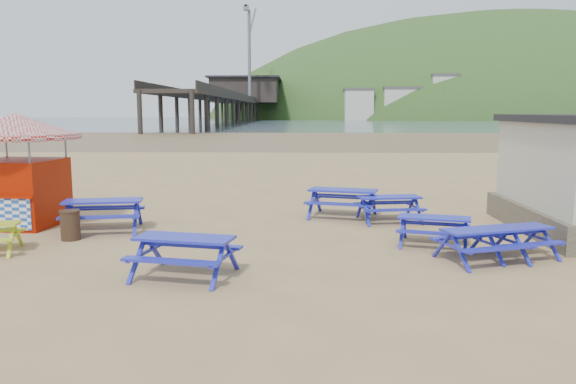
{
  "coord_description": "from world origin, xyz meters",
  "views": [
    {
      "loc": [
        0.85,
        -14.02,
        3.25
      ],
      "look_at": [
        0.51,
        1.5,
        1.0
      ],
      "focal_mm": 35.0,
      "sensor_mm": 36.0,
      "label": 1
    }
  ],
  "objects_px": {
    "picnic_table_blue_a": "(104,215)",
    "picnic_table_blue_b": "(343,203)",
    "ice_cream_kiosk": "(17,155)",
    "litter_bin": "(70,225)"
  },
  "relations": [
    {
      "from": "picnic_table_blue_b",
      "to": "litter_bin",
      "type": "xyz_separation_m",
      "value": [
        -7.14,
        -3.25,
        -0.05
      ]
    },
    {
      "from": "picnic_table_blue_a",
      "to": "picnic_table_blue_b",
      "type": "bearing_deg",
      "value": 8.69
    },
    {
      "from": "ice_cream_kiosk",
      "to": "picnic_table_blue_a",
      "type": "bearing_deg",
      "value": -10.37
    },
    {
      "from": "litter_bin",
      "to": "ice_cream_kiosk",
      "type": "bearing_deg",
      "value": 139.88
    },
    {
      "from": "picnic_table_blue_a",
      "to": "litter_bin",
      "type": "bearing_deg",
      "value": -123.68
    },
    {
      "from": "ice_cream_kiosk",
      "to": "litter_bin",
      "type": "height_order",
      "value": "ice_cream_kiosk"
    },
    {
      "from": "picnic_table_blue_b",
      "to": "ice_cream_kiosk",
      "type": "bearing_deg",
      "value": -155.94
    },
    {
      "from": "picnic_table_blue_a",
      "to": "litter_bin",
      "type": "xyz_separation_m",
      "value": [
        -0.48,
        -1.07,
        -0.04
      ]
    },
    {
      "from": "picnic_table_blue_a",
      "to": "ice_cream_kiosk",
      "type": "bearing_deg",
      "value": 154.57
    },
    {
      "from": "picnic_table_blue_a",
      "to": "picnic_table_blue_b",
      "type": "relative_size",
      "value": 0.95
    }
  ]
}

